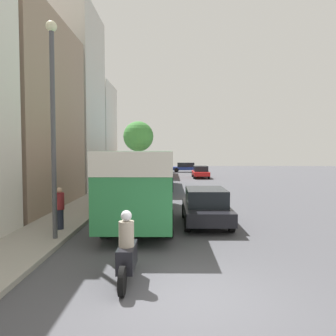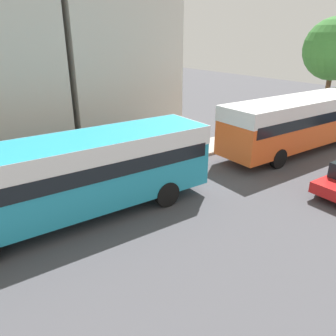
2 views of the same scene
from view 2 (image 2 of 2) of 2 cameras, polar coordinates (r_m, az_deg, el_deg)
name	(u,v)px [view 2 (image 2 of 2)]	position (r m, az deg, el deg)	size (l,w,h in m)	color
building_end_row	(110,61)	(19.42, -10.05, 17.82)	(5.49, 6.02, 9.59)	beige
bus_following	(72,169)	(11.63, -16.43, -0.17)	(2.50, 10.31, 2.91)	teal
bus_third_in_line	(305,116)	(20.04, 22.73, 8.34)	(2.55, 11.26, 2.99)	#EA5B23
pedestrian_near_curb	(115,152)	(15.91, -9.24, 2.77)	(0.41, 0.41, 1.58)	#232838
street_tree	(335,49)	(27.95, 27.03, 17.95)	(4.44, 4.44, 7.30)	brown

